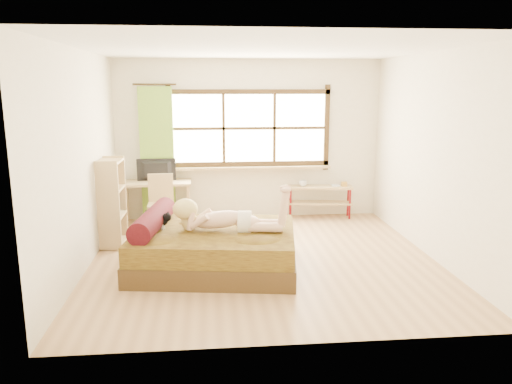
{
  "coord_description": "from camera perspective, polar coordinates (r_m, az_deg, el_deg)",
  "views": [
    {
      "loc": [
        -0.7,
        -6.25,
        2.25
      ],
      "look_at": [
        -0.08,
        0.2,
        0.87
      ],
      "focal_mm": 35.0,
      "sensor_mm": 36.0,
      "label": 1
    }
  ],
  "objects": [
    {
      "name": "book",
      "position": [
        8.75,
        8.61,
        0.75
      ],
      "size": [
        0.17,
        0.22,
        0.02
      ],
      "primitive_type": "imported",
      "rotation": [
        0.0,
        0.0,
        -0.13
      ],
      "color": "gray",
      "rests_on": "pipe_shelf"
    },
    {
      "name": "bookshelf",
      "position": [
        7.39,
        -16.13,
        -1.1
      ],
      "size": [
        0.32,
        0.55,
        1.25
      ],
      "rotation": [
        0.0,
        0.0,
        -0.02
      ],
      "color": "tan",
      "rests_on": "floor"
    },
    {
      "name": "kitten",
      "position": [
        6.35,
        -11.24,
        -3.14
      ],
      "size": [
        0.31,
        0.16,
        0.24
      ],
      "primitive_type": null,
      "rotation": [
        0.0,
        0.0,
        -0.15
      ],
      "color": "black",
      "rests_on": "bed"
    },
    {
      "name": "desk",
      "position": [
        8.41,
        -11.3,
        0.54
      ],
      "size": [
        1.15,
        0.55,
        0.71
      ],
      "rotation": [
        0.0,
        0.0,
        0.03
      ],
      "color": "tan",
      "rests_on": "floor"
    },
    {
      "name": "monitor",
      "position": [
        8.41,
        -11.34,
        2.46
      ],
      "size": [
        0.64,
        0.1,
        0.37
      ],
      "primitive_type": "imported",
      "rotation": [
        0.0,
        0.0,
        3.17
      ],
      "color": "black",
      "rests_on": "desk"
    },
    {
      "name": "pipe_shelf",
      "position": [
        8.74,
        7.38,
        -0.27
      ],
      "size": [
        1.14,
        0.42,
        0.63
      ],
      "rotation": [
        0.0,
        0.0,
        -0.13
      ],
      "color": "tan",
      "rests_on": "floor"
    },
    {
      "name": "wall_front",
      "position": [
        4.16,
        4.34,
        -0.53
      ],
      "size": [
        4.5,
        0.0,
        4.5
      ],
      "primitive_type": "plane",
      "rotation": [
        -1.57,
        0.0,
        0.0
      ],
      "color": "silver",
      "rests_on": "floor"
    },
    {
      "name": "wall_left",
      "position": [
        6.51,
        -19.25,
        3.37
      ],
      "size": [
        0.0,
        4.5,
        4.5
      ],
      "primitive_type": "plane",
      "rotation": [
        1.57,
        0.0,
        1.57
      ],
      "color": "silver",
      "rests_on": "floor"
    },
    {
      "name": "window",
      "position": [
        8.54,
        -0.78,
        7.01
      ],
      "size": [
        2.8,
        0.16,
        1.46
      ],
      "color": "#FFEDBF",
      "rests_on": "wall_back"
    },
    {
      "name": "wall_back",
      "position": [
        8.58,
        -0.8,
        5.97
      ],
      "size": [
        4.5,
        0.0,
        4.5
      ],
      "primitive_type": "plane",
      "rotation": [
        1.57,
        0.0,
        0.0
      ],
      "color": "silver",
      "rests_on": "floor"
    },
    {
      "name": "curtain",
      "position": [
        8.5,
        -11.23,
        4.33
      ],
      "size": [
        0.55,
        0.1,
        2.2
      ],
      "primitive_type": "cube",
      "color": "#619829",
      "rests_on": "wall_back"
    },
    {
      "name": "woman",
      "position": [
        6.13,
        -3.33,
        -1.74
      ],
      "size": [
        1.44,
        0.6,
        0.6
      ],
      "primitive_type": null,
      "rotation": [
        0.0,
        0.0,
        -0.15
      ],
      "color": "#D9AA8C",
      "rests_on": "bed"
    },
    {
      "name": "ceiling",
      "position": [
        6.31,
        0.93,
        16.08
      ],
      "size": [
        4.5,
        4.5,
        0.0
      ],
      "primitive_type": "plane",
      "rotation": [
        3.14,
        0.0,
        0.0
      ],
      "color": "white",
      "rests_on": "wall_back"
    },
    {
      "name": "bed",
      "position": [
        6.33,
        -5.11,
        -6.29
      ],
      "size": [
        2.2,
        1.86,
        0.76
      ],
      "rotation": [
        0.0,
        0.0,
        -0.15
      ],
      "color": "#35230F",
      "rests_on": "floor"
    },
    {
      "name": "chair",
      "position": [
        8.07,
        -10.83,
        -0.8
      ],
      "size": [
        0.41,
        0.41,
        0.89
      ],
      "rotation": [
        0.0,
        0.0,
        0.03
      ],
      "color": "tan",
      "rests_on": "floor"
    },
    {
      "name": "cup",
      "position": [
        8.64,
        5.4,
        0.98
      ],
      "size": [
        0.15,
        0.15,
        0.1
      ],
      "primitive_type": "imported",
      "rotation": [
        0.0,
        0.0,
        -0.13
      ],
      "color": "gray",
      "rests_on": "pipe_shelf"
    },
    {
      "name": "wall_right",
      "position": [
        6.98,
        19.63,
        3.88
      ],
      "size": [
        0.0,
        4.5,
        4.5
      ],
      "primitive_type": "plane",
      "rotation": [
        1.57,
        0.0,
        -1.57
      ],
      "color": "silver",
      "rests_on": "floor"
    },
    {
      "name": "floor",
      "position": [
        6.68,
        0.85,
        -7.68
      ],
      "size": [
        4.5,
        4.5,
        0.0
      ],
      "primitive_type": "plane",
      "color": "#9E754C",
      "rests_on": "ground"
    }
  ]
}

